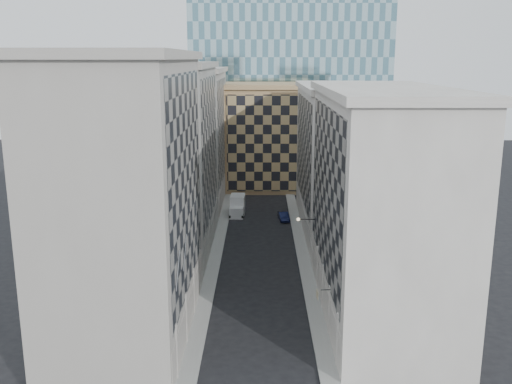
{
  "coord_description": "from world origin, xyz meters",
  "views": [
    {
      "loc": [
        0.11,
        -35.06,
        23.06
      ],
      "look_at": [
        -0.27,
        13.32,
        11.72
      ],
      "focal_mm": 40.0,
      "sensor_mm": 36.0,
      "label": 1
    }
  ],
  "objects": [
    {
      "name": "shop_sign",
      "position": [
        4.96,
        9.48,
        3.83
      ],
      "size": [
        1.18,
        0.73,
        0.81
      ],
      "rotation": [
        0.0,
        0.0,
        0.08
      ],
      "color": "black",
      "rests_on": "ground"
    },
    {
      "name": "tan_block",
      "position": [
        2.0,
        67.9,
        9.44
      ],
      "size": [
        16.8,
        14.8,
        18.8
      ],
      "color": "tan",
      "rests_on": "ground"
    },
    {
      "name": "church_tower",
      "position": [
        0.0,
        82.0,
        26.95
      ],
      "size": [
        7.2,
        7.2,
        51.5
      ],
      "color": "#322D27",
      "rests_on": "ground"
    },
    {
      "name": "bldg_right_a",
      "position": [
        10.88,
        15.0,
        10.32
      ],
      "size": [
        10.8,
        26.8,
        20.7
      ],
      "color": "#BCB5AC",
      "rests_on": "ground"
    },
    {
      "name": "bldg_left_c",
      "position": [
        -10.88,
        55.0,
        10.83
      ],
      "size": [
        10.8,
        22.8,
        21.7
      ],
      "color": "#9D968E",
      "rests_on": "ground"
    },
    {
      "name": "bldg_left_a",
      "position": [
        -10.88,
        11.0,
        11.82
      ],
      "size": [
        10.8,
        22.8,
        23.7
      ],
      "color": "#9D968E",
      "rests_on": "ground"
    },
    {
      "name": "bldg_left_b",
      "position": [
        -10.88,
        33.0,
        11.32
      ],
      "size": [
        10.8,
        22.8,
        22.7
      ],
      "color": "gray",
      "rests_on": "ground"
    },
    {
      "name": "bldg_right_b",
      "position": [
        10.89,
        42.0,
        9.85
      ],
      "size": [
        10.8,
        28.8,
        19.7
      ],
      "color": "#BCB5AC",
      "rests_on": "ground"
    },
    {
      "name": "sidewalk_west",
      "position": [
        -5.25,
        30.0,
        0.07
      ],
      "size": [
        1.5,
        100.0,
        0.15
      ],
      "primitive_type": "cube",
      "color": "gray",
      "rests_on": "ground"
    },
    {
      "name": "flagpoles_left",
      "position": [
        -5.9,
        6.0,
        8.0
      ],
      "size": [
        0.1,
        6.33,
        2.33
      ],
      "color": "gray",
      "rests_on": "ground"
    },
    {
      "name": "bracket_lamp",
      "position": [
        4.38,
        24.0,
        6.2
      ],
      "size": [
        1.98,
        0.36,
        0.36
      ],
      "color": "black",
      "rests_on": "ground"
    },
    {
      "name": "box_truck",
      "position": [
        -3.37,
        48.31,
        1.25
      ],
      "size": [
        2.28,
        5.29,
        2.87
      ],
      "rotation": [
        0.0,
        0.0,
        -0.03
      ],
      "color": "silver",
      "rests_on": "ground"
    },
    {
      "name": "sidewalk_east",
      "position": [
        5.25,
        30.0,
        0.07
      ],
      "size": [
        1.5,
        100.0,
        0.15
      ],
      "primitive_type": "cube",
      "color": "gray",
      "rests_on": "ground"
    },
    {
      "name": "dark_car",
      "position": [
        3.5,
        45.12,
        0.62
      ],
      "size": [
        1.72,
        3.87,
        1.23
      ],
      "primitive_type": "imported",
      "rotation": [
        0.0,
        0.0,
        0.11
      ],
      "color": "#0E1434",
      "rests_on": "ground"
    }
  ]
}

